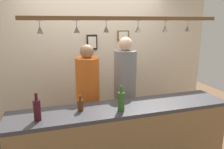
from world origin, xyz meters
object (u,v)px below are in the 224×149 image
(bottle_wine_dark_red, at_px, (37,110))
(picture_frame_crest, at_px, (92,42))
(bottle_champagne_green, at_px, (121,101))
(bottle_beer_brown_stubby, at_px, (80,105))
(person_right_grey_shirt, at_px, (125,83))
(picture_frame_upper_small, at_px, (123,36))
(person_middle_orange_shirt, at_px, (88,90))

(bottle_wine_dark_red, height_order, picture_frame_crest, picture_frame_crest)
(bottle_champagne_green, distance_m, bottle_beer_brown_stubby, 0.47)
(bottle_beer_brown_stubby, bearing_deg, person_right_grey_shirt, 38.73)
(picture_frame_upper_small, bearing_deg, bottle_beer_brown_stubby, -126.83)
(person_right_grey_shirt, height_order, picture_frame_crest, person_right_grey_shirt)
(person_middle_orange_shirt, height_order, bottle_wine_dark_red, person_middle_orange_shirt)
(bottle_champagne_green, xyz_separation_m, bottle_beer_brown_stubby, (-0.44, 0.15, -0.05))
(person_middle_orange_shirt, distance_m, person_right_grey_shirt, 0.58)
(person_right_grey_shirt, bearing_deg, picture_frame_upper_small, 72.27)
(person_right_grey_shirt, distance_m, bottle_champagne_green, 0.86)
(bottle_beer_brown_stubby, xyz_separation_m, picture_frame_crest, (0.45, 1.37, 0.58))
(bottle_wine_dark_red, xyz_separation_m, picture_frame_crest, (0.92, 1.49, 0.53))
(picture_frame_crest, bearing_deg, bottle_champagne_green, -90.37)
(picture_frame_upper_small, bearing_deg, bottle_champagne_green, -110.93)
(bottle_wine_dark_red, height_order, bottle_champagne_green, same)
(bottle_wine_dark_red, height_order, bottle_beer_brown_stubby, bottle_wine_dark_red)
(person_right_grey_shirt, height_order, picture_frame_upper_small, picture_frame_upper_small)
(person_right_grey_shirt, height_order, bottle_champagne_green, person_right_grey_shirt)
(bottle_champagne_green, relative_size, bottle_beer_brown_stubby, 1.67)
(person_right_grey_shirt, height_order, bottle_wine_dark_red, person_right_grey_shirt)
(person_right_grey_shirt, relative_size, bottle_champagne_green, 5.84)
(person_middle_orange_shirt, distance_m, picture_frame_upper_small, 1.31)
(person_middle_orange_shirt, bearing_deg, picture_frame_upper_small, 42.20)
(person_middle_orange_shirt, xyz_separation_m, bottle_beer_brown_stubby, (-0.21, -0.63, 0.04))
(person_middle_orange_shirt, relative_size, bottle_wine_dark_red, 5.54)
(person_right_grey_shirt, xyz_separation_m, bottle_wine_dark_red, (-1.26, -0.76, 0.03))
(bottle_beer_brown_stubby, bearing_deg, picture_frame_upper_small, 53.17)
(picture_frame_upper_small, bearing_deg, picture_frame_crest, 180.00)
(person_middle_orange_shirt, height_order, bottle_beer_brown_stubby, person_middle_orange_shirt)
(bottle_wine_dark_red, bearing_deg, person_right_grey_shirt, 30.96)
(person_right_grey_shirt, bearing_deg, bottle_beer_brown_stubby, -141.27)
(person_middle_orange_shirt, bearing_deg, bottle_beer_brown_stubby, -108.69)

